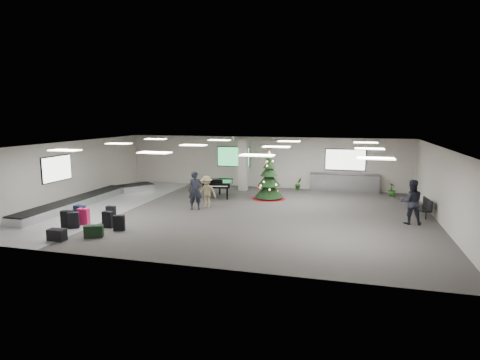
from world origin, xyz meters
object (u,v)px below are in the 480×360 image
(traveler_b, at_px, (207,192))
(potted_plant_right, at_px, (392,189))
(grand_piano, at_px, (218,183))
(pink_suitcase, at_px, (84,217))
(service_counter, at_px, (344,183))
(christmas_tree, at_px, (269,182))
(bench, at_px, (425,207))
(traveler_bench, at_px, (411,202))
(baggage_carousel, at_px, (89,199))
(traveler_a, at_px, (195,191))
(potted_plant_left, at_px, (298,184))

(traveler_b, relative_size, potted_plant_right, 2.04)
(grand_piano, bearing_deg, pink_suitcase, -128.46)
(service_counter, xyz_separation_m, christmas_tree, (-3.98, -3.19, 0.36))
(bench, height_order, traveler_b, traveler_b)
(traveler_b, bearing_deg, bench, 9.36)
(traveler_b, height_order, traveler_bench, traveler_bench)
(baggage_carousel, bearing_deg, bench, 5.15)
(baggage_carousel, relative_size, bench, 7.20)
(grand_piano, xyz_separation_m, bench, (10.41, -1.76, -0.31))
(bench, relative_size, traveler_b, 0.85)
(service_counter, xyz_separation_m, traveler_b, (-6.59, -5.99, 0.24))
(grand_piano, relative_size, traveler_a, 1.14)
(traveler_bench, bearing_deg, grand_piano, -21.70)
(service_counter, distance_m, pink_suitcase, 14.79)
(grand_piano, bearing_deg, traveler_b, -95.50)
(christmas_tree, relative_size, grand_piano, 1.23)
(pink_suitcase, distance_m, traveler_bench, 13.77)
(traveler_b, distance_m, potted_plant_right, 10.65)
(traveler_b, xyz_separation_m, potted_plant_left, (3.86, 5.84, -0.41))
(traveler_bench, relative_size, potted_plant_right, 2.45)
(potted_plant_left, bearing_deg, traveler_a, -122.92)
(baggage_carousel, height_order, traveler_b, traveler_b)
(pink_suitcase, bearing_deg, grand_piano, 56.66)
(service_counter, xyz_separation_m, traveler_a, (-6.94, -6.65, 0.40))
(traveler_bench, relative_size, potted_plant_left, 2.47)
(baggage_carousel, distance_m, service_counter, 14.50)
(christmas_tree, height_order, traveler_a, christmas_tree)
(baggage_carousel, relative_size, potted_plant_right, 12.55)
(traveler_a, distance_m, traveler_bench, 9.72)
(baggage_carousel, bearing_deg, grand_piano, 28.35)
(pink_suitcase, bearing_deg, traveler_a, 41.36)
(grand_piano, distance_m, bench, 10.57)
(service_counter, distance_m, potted_plant_right, 2.71)
(grand_piano, xyz_separation_m, traveler_a, (-0.12, -3.16, 0.16))
(baggage_carousel, xyz_separation_m, potted_plant_right, (15.46, 6.07, 0.17))
(baggage_carousel, bearing_deg, traveler_a, 0.80)
(christmas_tree, relative_size, traveler_b, 1.68)
(service_counter, bearing_deg, grand_piano, -152.93)
(grand_piano, relative_size, traveler_b, 1.36)
(traveler_bench, bearing_deg, pink_suitcase, 12.59)
(baggage_carousel, distance_m, grand_piano, 6.86)
(potted_plant_left, bearing_deg, service_counter, 3.14)
(baggage_carousel, height_order, traveler_bench, traveler_bench)
(service_counter, relative_size, traveler_a, 2.15)
(traveler_bench, height_order, potted_plant_right, traveler_bench)
(bench, bearing_deg, pink_suitcase, -166.49)
(christmas_tree, distance_m, traveler_a, 4.56)
(service_counter, height_order, traveler_b, traveler_b)
(christmas_tree, relative_size, traveler_bench, 1.40)
(baggage_carousel, height_order, potted_plant_left, potted_plant_left)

